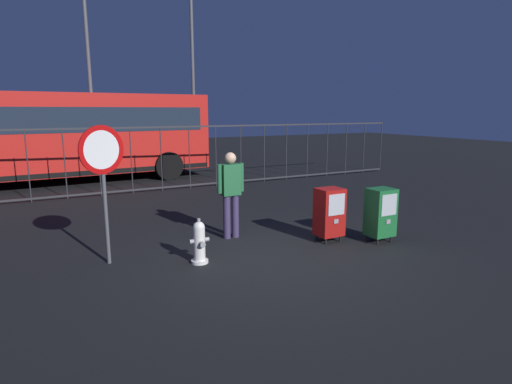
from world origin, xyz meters
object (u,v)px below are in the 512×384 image
fire_hydrant (199,242)px  pedestrian (231,190)px  newspaper_box_primary (329,212)px  bus_far (29,129)px  street_light_near_left (192,54)px  bus_near (48,133)px  street_light_near_right (88,58)px  stop_sign (103,166)px  newspaper_box_secondary (381,212)px

fire_hydrant → pedestrian: (1.03, 1.02, 0.60)m
newspaper_box_primary → bus_far: 13.99m
fire_hydrant → newspaper_box_primary: newspaper_box_primary is taller
pedestrian → street_light_near_left: bearing=73.8°
fire_hydrant → newspaper_box_primary: bearing=-1.1°
fire_hydrant → street_light_near_left: size_ratio=0.09×
bus_near → newspaper_box_primary: bearing=-68.4°
pedestrian → bus_near: size_ratio=0.16×
bus_near → street_light_near_right: (1.61, 1.53, 2.64)m
fire_hydrant → bus_near: size_ratio=0.07×
pedestrian → bus_far: bearing=105.7°
fire_hydrant → stop_sign: size_ratio=0.33×
bus_near → street_light_near_left: bearing=16.0°
street_light_near_right → stop_sign: bearing=-96.4°
stop_sign → street_light_near_right: (1.15, 10.32, 2.75)m
bus_far → stop_sign: bearing=-92.2°
newspaper_box_primary → newspaper_box_secondary: same height
stop_sign → bus_far: bearing=94.7°
pedestrian → street_light_near_right: street_light_near_right is taller
newspaper_box_primary → pedestrian: 1.92m
pedestrian → newspaper_box_primary: bearing=-34.6°
fire_hydrant → street_light_near_right: street_light_near_right is taller
newspaper_box_primary → street_light_near_right: street_light_near_right is taller
newspaper_box_secondary → pedestrian: bearing=147.2°
pedestrian → street_light_near_right: bearing=96.8°
newspaper_box_primary → bus_near: (-4.35, 9.50, 1.14)m
stop_sign → bus_near: bus_near is taller
stop_sign → bus_far: 12.38m
newspaper_box_secondary → street_light_near_right: size_ratio=0.13×
bus_near → pedestrian: bearing=-74.6°
bus_far → pedestrian: bearing=-81.3°
fire_hydrant → newspaper_box_primary: 2.59m
bus_near → newspaper_box_secondary: bearing=-65.5°
newspaper_box_secondary → stop_sign: stop_sign is taller
stop_sign → street_light_near_right: 10.74m
bus_near → fire_hydrant: bearing=-82.4°
newspaper_box_secondary → street_light_near_right: bearing=107.3°
newspaper_box_secondary → bus_far: size_ratio=0.10×
newspaper_box_primary → pedestrian: bearing=145.4°
newspaper_box_secondary → street_light_near_left: 12.72m
stop_sign → bus_far: bus_far is taller
street_light_near_right → newspaper_box_primary: bearing=-76.1°
newspaper_box_secondary → street_light_near_right: street_light_near_right is taller
pedestrian → street_light_near_right: size_ratio=0.22×
newspaper_box_primary → newspaper_box_secondary: bearing=-29.2°
fire_hydrant → pedestrian: size_ratio=0.45×
newspaper_box_secondary → fire_hydrant: bearing=171.4°
newspaper_box_secondary → stop_sign: bearing=166.0°
bus_near → street_light_near_right: 3.46m
stop_sign → bus_near: (-0.46, 8.79, 0.11)m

